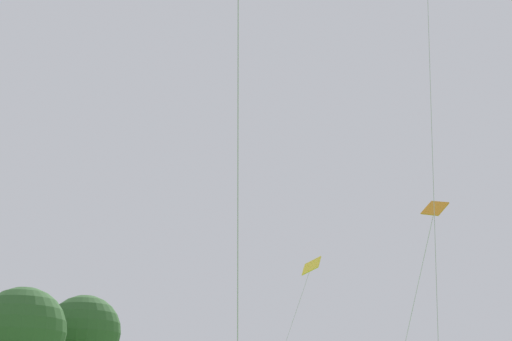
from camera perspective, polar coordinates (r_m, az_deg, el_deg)
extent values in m
cylinder|color=#B2B2B7|center=(12.77, -1.77, 7.46)|extent=(2.89, 3.81, 15.29)
cylinder|color=#B2B2B7|center=(19.48, 16.54, 11.66)|extent=(0.24, 2.29, 23.73)
cube|color=yellow|center=(29.94, 5.44, -9.23)|extent=(0.90, 1.33, 1.03)
cube|color=orange|center=(20.07, 17.06, -3.54)|extent=(0.52, 0.82, 0.74)
cylinder|color=#B2B2B7|center=(21.14, 14.57, -15.02)|extent=(1.43, 4.36, 7.40)
sphere|color=#2D5628|center=(54.85, -22.03, -14.43)|extent=(7.58, 7.58, 7.58)
sphere|color=#2D5628|center=(62.78, -16.55, -14.97)|extent=(7.46, 7.46, 7.46)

